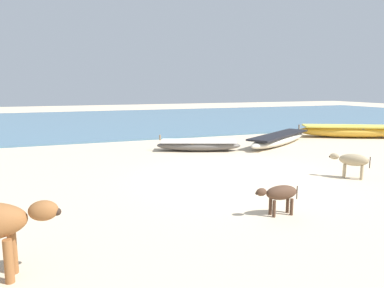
{
  "coord_description": "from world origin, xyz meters",
  "views": [
    {
      "loc": [
        -4.63,
        -8.23,
        2.4
      ],
      "look_at": [
        -0.45,
        2.33,
        0.6
      ],
      "focal_mm": 33.99,
      "sensor_mm": 36.0,
      "label": 1
    }
  ],
  "objects_px": {
    "fishing_boat_2": "(351,131)",
    "fishing_boat_3": "(199,145)",
    "fishing_boat_0": "(280,139)",
    "calf_far_dark": "(280,194)",
    "calf_near_dun": "(352,161)"
  },
  "relations": [
    {
      "from": "fishing_boat_0",
      "to": "fishing_boat_3",
      "type": "distance_m",
      "value": 3.73
    },
    {
      "from": "fishing_boat_3",
      "to": "calf_far_dark",
      "type": "height_order",
      "value": "fishing_boat_3"
    },
    {
      "from": "fishing_boat_0",
      "to": "fishing_boat_2",
      "type": "height_order",
      "value": "fishing_boat_2"
    },
    {
      "from": "fishing_boat_2",
      "to": "calf_far_dark",
      "type": "relative_size",
      "value": 5.57
    },
    {
      "from": "calf_near_dun",
      "to": "fishing_boat_2",
      "type": "bearing_deg",
      "value": -85.07
    },
    {
      "from": "fishing_boat_2",
      "to": "calf_near_dun",
      "type": "bearing_deg",
      "value": -107.37
    },
    {
      "from": "fishing_boat_2",
      "to": "calf_near_dun",
      "type": "relative_size",
      "value": 5.65
    },
    {
      "from": "fishing_boat_2",
      "to": "fishing_boat_3",
      "type": "bearing_deg",
      "value": -147.51
    },
    {
      "from": "fishing_boat_0",
      "to": "fishing_boat_3",
      "type": "relative_size",
      "value": 1.44
    },
    {
      "from": "fishing_boat_2",
      "to": "fishing_boat_3",
      "type": "height_order",
      "value": "fishing_boat_2"
    },
    {
      "from": "fishing_boat_0",
      "to": "fishing_boat_3",
      "type": "bearing_deg",
      "value": 149.86
    },
    {
      "from": "fishing_boat_0",
      "to": "fishing_boat_3",
      "type": "height_order",
      "value": "fishing_boat_0"
    },
    {
      "from": "fishing_boat_3",
      "to": "calf_far_dark",
      "type": "distance_m",
      "value": 7.07
    },
    {
      "from": "fishing_boat_0",
      "to": "fishing_boat_2",
      "type": "distance_m",
      "value": 4.47
    },
    {
      "from": "calf_far_dark",
      "to": "fishing_boat_2",
      "type": "bearing_deg",
      "value": -136.46
    }
  ]
}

